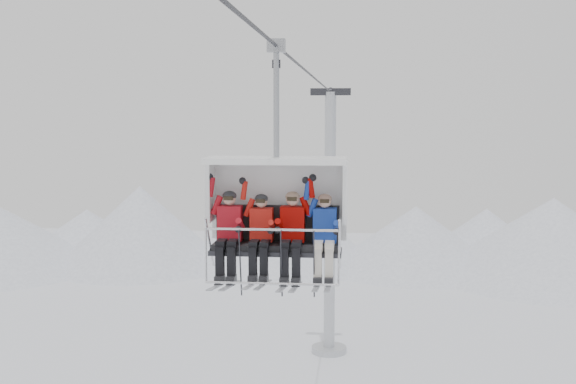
# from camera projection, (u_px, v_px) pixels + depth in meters

# --- Properties ---
(ridgeline) EXTENTS (72.00, 21.00, 7.00)m
(ridgeline) POSITION_uv_depth(u_px,v_px,m) (319.00, 234.00, 56.81)
(ridgeline) COLOR white
(ridgeline) RESTS_ON ground
(lift_tower_right) EXTENTS (2.00, 1.80, 13.48)m
(lift_tower_right) POSITION_uv_depth(u_px,v_px,m) (330.00, 242.00, 36.50)
(lift_tower_right) COLOR #B3B6BB
(lift_tower_right) RESTS_ON ground
(haul_cable) EXTENTS (0.06, 50.00, 0.06)m
(haul_cable) POSITION_uv_depth(u_px,v_px,m) (288.00, 56.00, 13.93)
(haul_cable) COLOR #292A2E
(haul_cable) RESTS_ON lift_tower_left
(chairlift_carrier) EXTENTS (2.36, 1.17, 3.98)m
(chairlift_carrier) POSITION_uv_depth(u_px,v_px,m) (277.00, 202.00, 12.32)
(chairlift_carrier) COLOR black
(chairlift_carrier) RESTS_ON haul_cable
(skier_far_left) EXTENTS (0.41, 1.69, 1.61)m
(skier_far_left) POSITION_uv_depth(u_px,v_px,m) (229.00, 231.00, 12.15)
(skier_far_left) COLOR red
(skier_far_left) RESTS_ON chairlift_carrier
(skier_center_left) EXTENTS (0.38, 1.69, 1.54)m
(skier_center_left) POSITION_uv_depth(u_px,v_px,m) (261.00, 233.00, 12.09)
(skier_center_left) COLOR red
(skier_center_left) RESTS_ON chairlift_carrier
(skier_center_right) EXTENTS (0.41, 1.69, 1.61)m
(skier_center_right) POSITION_uv_depth(u_px,v_px,m) (292.00, 232.00, 12.04)
(skier_center_right) COLOR #A10501
(skier_center_right) RESTS_ON chairlift_carrier
(skier_far_right) EXTENTS (0.39, 1.69, 1.56)m
(skier_far_right) POSITION_uv_depth(u_px,v_px,m) (324.00, 234.00, 11.99)
(skier_far_right) COLOR #193AA4
(skier_far_right) RESTS_ON chairlift_carrier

